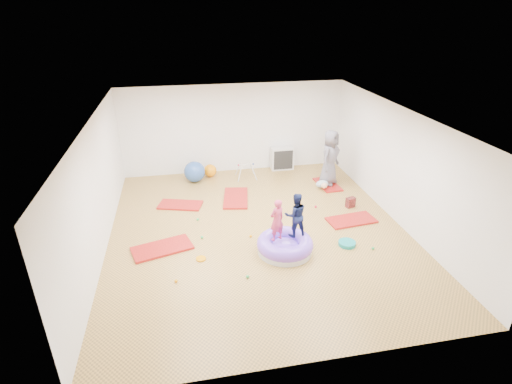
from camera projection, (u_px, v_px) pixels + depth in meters
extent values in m
cube|color=#C09442|center=(258.00, 231.00, 9.66)|extent=(7.00, 8.00, 0.01)
cube|color=silver|center=(259.00, 117.00, 8.46)|extent=(7.00, 8.00, 0.01)
cube|color=white|center=(234.00, 129.00, 12.61)|extent=(7.00, 0.01, 2.80)
cube|color=white|center=(315.00, 290.00, 5.51)|extent=(7.00, 0.01, 2.80)
cube|color=white|center=(97.00, 190.00, 8.45)|extent=(0.01, 8.00, 2.80)
cube|color=white|center=(400.00, 167.00, 9.66)|extent=(0.01, 8.00, 2.80)
cube|color=red|center=(162.00, 248.00, 8.92)|extent=(1.43, 0.99, 0.05)
cube|color=red|center=(180.00, 205.00, 10.84)|extent=(1.27, 0.89, 0.05)
cube|color=red|center=(236.00, 198.00, 11.22)|extent=(0.87, 1.41, 0.05)
cube|color=red|center=(351.00, 220.00, 10.08)|extent=(1.26, 0.74, 0.05)
cube|color=red|center=(328.00, 184.00, 12.08)|extent=(0.62, 1.11, 0.04)
cylinder|color=silver|center=(285.00, 249.00, 8.82)|extent=(1.21, 1.21, 0.14)
torus|color=#7E4EEE|center=(285.00, 244.00, 8.77)|extent=(1.25, 1.25, 0.33)
ellipsoid|color=#7E4EEE|center=(285.00, 247.00, 8.80)|extent=(0.66, 0.66, 0.30)
imported|color=#CC3962|center=(277.00, 218.00, 8.49)|extent=(0.42, 0.35, 0.97)
imported|color=#121B43|center=(296.00, 213.00, 8.64)|extent=(0.51, 0.40, 1.02)
imported|color=slate|center=(330.00, 157.00, 11.76)|extent=(0.95, 0.94, 1.66)
ellipsoid|color=#A5C0D2|center=(322.00, 184.00, 11.79)|extent=(0.38, 0.25, 0.22)
sphere|color=#F1B791|center=(324.00, 186.00, 11.62)|extent=(0.18, 0.18, 0.18)
sphere|color=red|center=(316.00, 207.00, 10.73)|extent=(0.07, 0.07, 0.07)
sphere|color=green|center=(248.00, 277.00, 7.98)|extent=(0.07, 0.07, 0.07)
sphere|color=green|center=(202.00, 237.00, 9.32)|extent=(0.07, 0.07, 0.07)
sphere|color=orange|center=(176.00, 281.00, 7.85)|extent=(0.07, 0.07, 0.07)
sphere|color=orange|center=(281.00, 262.00, 8.44)|extent=(0.07, 0.07, 0.07)
sphere|color=green|center=(198.00, 219.00, 10.10)|extent=(0.07, 0.07, 0.07)
sphere|color=orange|center=(251.00, 236.00, 9.37)|extent=(0.07, 0.07, 0.07)
sphere|color=green|center=(373.00, 248.00, 8.90)|extent=(0.07, 0.07, 0.07)
sphere|color=#2B53A5|center=(195.00, 172.00, 12.21)|extent=(0.64, 0.64, 0.64)
sphere|color=orange|center=(210.00, 171.00, 12.62)|extent=(0.40, 0.40, 0.40)
cylinder|color=silver|center=(240.00, 174.00, 12.24)|extent=(0.18, 0.18, 0.48)
cylinder|color=silver|center=(238.00, 169.00, 12.60)|extent=(0.18, 0.18, 0.48)
cylinder|color=silver|center=(254.00, 173.00, 12.32)|extent=(0.18, 0.18, 0.48)
cylinder|color=silver|center=(252.00, 168.00, 12.68)|extent=(0.18, 0.18, 0.48)
cylinder|color=silver|center=(246.00, 165.00, 12.37)|extent=(0.46, 0.03, 0.03)
sphere|color=red|center=(239.00, 165.00, 12.33)|extent=(0.06, 0.06, 0.06)
sphere|color=#2B53A5|center=(253.00, 164.00, 12.41)|extent=(0.06, 0.06, 0.06)
cube|color=silver|center=(282.00, 158.00, 13.14)|extent=(0.73, 0.36, 0.73)
cube|color=#242424|center=(283.00, 160.00, 12.99)|extent=(0.63, 0.02, 0.63)
cube|color=silver|center=(282.00, 159.00, 13.09)|extent=(0.02, 0.25, 0.65)
cube|color=silver|center=(282.00, 159.00, 13.09)|extent=(0.65, 0.25, 0.02)
cylinder|color=#118989|center=(347.00, 243.00, 9.06)|extent=(0.39, 0.39, 0.09)
cube|color=#A12726|center=(351.00, 202.00, 10.73)|extent=(0.27, 0.21, 0.28)
cylinder|color=orange|center=(201.00, 259.00, 8.57)|extent=(0.21, 0.21, 0.03)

